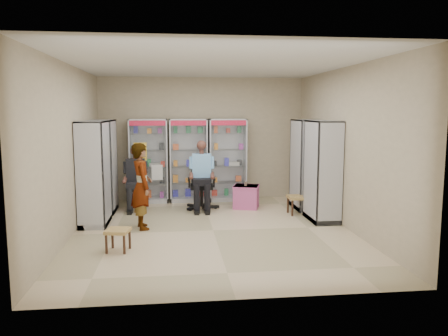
{
  "coord_description": "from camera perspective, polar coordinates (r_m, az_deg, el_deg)",
  "views": [
    {
      "loc": [
        -0.69,
        -7.8,
        2.19
      ],
      "look_at": [
        0.28,
        0.7,
        1.07
      ],
      "focal_mm": 35.0,
      "sensor_mm": 36.0,
      "label": 1
    }
  ],
  "objects": [
    {
      "name": "cabinet_right_near",
      "position": [
        8.88,
        12.73,
        -0.41
      ],
      "size": [
        0.9,
        0.5,
        2.0
      ],
      "primitive_type": "cube",
      "rotation": [
        0.0,
        0.0,
        1.57
      ],
      "color": "#A9ACB0",
      "rests_on": "floor"
    },
    {
      "name": "room_shell",
      "position": [
        7.84,
        -1.48,
        5.86
      ],
      "size": [
        5.02,
        6.02,
        3.01
      ],
      "color": "tan",
      "rests_on": "ground"
    },
    {
      "name": "cabinet_left_near",
      "position": [
        8.72,
        -16.63,
        -0.68
      ],
      "size": [
        0.9,
        0.5,
        2.0
      ],
      "primitive_type": "cube",
      "rotation": [
        0.0,
        0.0,
        -1.57
      ],
      "color": "silver",
      "rests_on": "floor"
    },
    {
      "name": "office_chair",
      "position": [
        9.77,
        -2.94,
        -2.09
      ],
      "size": [
        0.65,
        0.65,
        1.14
      ],
      "primitive_type": "cube",
      "rotation": [
        0.0,
        0.0,
        -0.05
      ],
      "color": "black",
      "rests_on": "floor"
    },
    {
      "name": "wooden_chair",
      "position": [
        9.99,
        -11.38,
        -2.59
      ],
      "size": [
        0.42,
        0.42,
        0.94
      ],
      "primitive_type": "cube",
      "color": "black",
      "rests_on": "floor"
    },
    {
      "name": "cabinet_right_far",
      "position": [
        9.92,
        10.65,
        0.45
      ],
      "size": [
        0.9,
        0.5,
        2.0
      ],
      "primitive_type": "cube",
      "rotation": [
        0.0,
        0.0,
        1.57
      ],
      "color": "silver",
      "rests_on": "floor"
    },
    {
      "name": "cabinet_back_mid",
      "position": [
        10.6,
        -4.65,
        1.01
      ],
      "size": [
        0.9,
        0.5,
        2.0
      ],
      "primitive_type": "cube",
      "color": "#A3A5AA",
      "rests_on": "floor"
    },
    {
      "name": "floor",
      "position": [
        8.13,
        -1.43,
        -8.15
      ],
      "size": [
        6.0,
        6.0,
        0.0
      ],
      "primitive_type": "plane",
      "color": "#C5AF89",
      "rests_on": "ground"
    },
    {
      "name": "cabinet_left_far",
      "position": [
        9.8,
        -15.52,
        0.22
      ],
      "size": [
        0.9,
        0.5,
        2.0
      ],
      "primitive_type": "cube",
      "rotation": [
        0.0,
        0.0,
        -1.57
      ],
      "color": "silver",
      "rests_on": "floor"
    },
    {
      "name": "seated_shopkeeper",
      "position": [
        9.7,
        -2.93,
        -1.23
      ],
      "size": [
        0.51,
        0.69,
        1.45
      ],
      "primitive_type": null,
      "rotation": [
        0.0,
        0.0,
        -0.05
      ],
      "color": "#6F91DD",
      "rests_on": "floor"
    },
    {
      "name": "standing_man",
      "position": [
        8.24,
        -10.71,
        -2.34
      ],
      "size": [
        0.52,
        0.66,
        1.61
      ],
      "primitive_type": "imported",
      "rotation": [
        0.0,
        0.0,
        1.83
      ],
      "color": "gray",
      "rests_on": "floor"
    },
    {
      "name": "tea_glass",
      "position": [
        9.84,
        2.85,
        -2.03
      ],
      "size": [
        0.07,
        0.07,
        0.11
      ],
      "primitive_type": "cylinder",
      "color": "#632208",
      "rests_on": "pink_trunk"
    },
    {
      "name": "seated_customer",
      "position": [
        9.91,
        -11.43,
        -1.5
      ],
      "size": [
        0.44,
        0.6,
        1.34
      ],
      "primitive_type": null,
      "color": "black",
      "rests_on": "floor"
    },
    {
      "name": "pink_trunk",
      "position": [
        9.93,
        2.92,
        -3.76
      ],
      "size": [
        0.66,
        0.65,
        0.51
      ],
      "primitive_type": "cube",
      "rotation": [
        0.0,
        0.0,
        -0.3
      ],
      "color": "#C54E93",
      "rests_on": "floor"
    },
    {
      "name": "cabinet_back_right",
      "position": [
        10.68,
        0.45,
        1.07
      ],
      "size": [
        0.9,
        0.5,
        2.0
      ],
      "primitive_type": "cube",
      "color": "#A4A8AB",
      "rests_on": "floor"
    },
    {
      "name": "woven_stool_b",
      "position": [
        7.13,
        -13.66,
        -9.14
      ],
      "size": [
        0.41,
        0.41,
        0.35
      ],
      "primitive_type": "cube",
      "rotation": [
        0.0,
        0.0,
        -0.2
      ],
      "color": "#B3774B",
      "rests_on": "floor"
    },
    {
      "name": "woven_stool_a",
      "position": [
        9.46,
        9.56,
        -4.79
      ],
      "size": [
        0.41,
        0.41,
        0.4
      ],
      "primitive_type": "cube",
      "rotation": [
        0.0,
        0.0,
        0.03
      ],
      "color": "olive",
      "rests_on": "floor"
    },
    {
      "name": "cabinet_back_left",
      "position": [
        10.62,
        -9.78,
        0.93
      ],
      "size": [
        0.9,
        0.5,
        2.0
      ],
      "primitive_type": "cube",
      "color": "#B1B2B8",
      "rests_on": "floor"
    }
  ]
}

